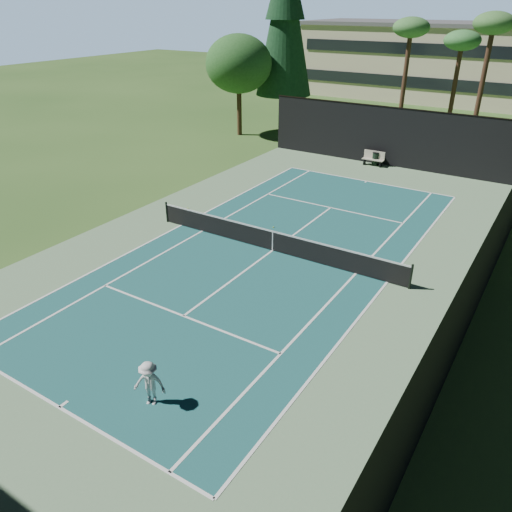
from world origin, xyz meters
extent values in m
plane|color=#335921|center=(0.00, 0.00, 0.00)|extent=(160.00, 160.00, 0.00)
cube|color=#678C62|center=(0.00, 0.00, 0.01)|extent=(18.00, 32.00, 0.01)
cube|color=#1B5756|center=(0.00, 0.00, 0.01)|extent=(10.97, 23.77, 0.01)
cube|color=white|center=(0.00, -11.88, 0.02)|extent=(10.97, 0.10, 0.01)
cube|color=white|center=(0.00, 11.88, 0.02)|extent=(10.97, 0.10, 0.01)
cube|color=white|center=(0.00, -6.40, 0.02)|extent=(8.23, 0.10, 0.01)
cube|color=white|center=(0.00, 6.40, 0.02)|extent=(8.23, 0.10, 0.01)
cube|color=white|center=(-5.49, 0.00, 0.02)|extent=(0.10, 23.77, 0.01)
cube|color=white|center=(5.49, 0.00, 0.02)|extent=(0.10, 23.77, 0.01)
cube|color=white|center=(-4.12, 0.00, 0.02)|extent=(0.10, 23.77, 0.01)
cube|color=white|center=(4.12, 0.00, 0.02)|extent=(0.10, 23.77, 0.01)
cube|color=white|center=(0.00, 0.00, 0.02)|extent=(0.10, 12.80, 0.01)
cube|color=white|center=(0.00, -11.73, 0.02)|extent=(0.10, 0.30, 0.01)
cube|color=white|center=(0.00, 11.73, 0.02)|extent=(0.10, 0.30, 0.01)
cylinder|color=black|center=(-6.40, 0.00, 0.55)|extent=(0.10, 0.10, 1.10)
cylinder|color=black|center=(6.40, 0.00, 0.55)|extent=(0.10, 0.10, 1.10)
cube|color=black|center=(0.00, 0.00, 0.50)|extent=(12.80, 0.02, 0.92)
cube|color=white|center=(0.00, 0.00, 0.98)|extent=(12.80, 0.04, 0.07)
cube|color=white|center=(0.00, 0.00, 0.50)|extent=(0.05, 0.03, 0.92)
cube|color=black|center=(0.00, 16.00, 2.00)|extent=(18.00, 0.04, 4.00)
cube|color=black|center=(9.00, 0.00, 2.00)|extent=(0.04, 32.00, 4.00)
cube|color=black|center=(-9.00, 0.00, 2.00)|extent=(0.04, 32.00, 4.00)
cube|color=black|center=(0.00, 16.00, 4.00)|extent=(18.00, 0.06, 0.06)
imported|color=silver|center=(2.09, -10.33, 0.72)|extent=(1.07, 0.86, 1.45)
sphere|color=#E1ED36|center=(-2.62, 1.40, 0.03)|extent=(0.07, 0.07, 0.07)
sphere|color=#B3D02F|center=(-1.30, 2.30, 0.04)|extent=(0.07, 0.07, 0.07)
sphere|color=#C6E033|center=(-6.70, 2.04, 0.03)|extent=(0.07, 0.07, 0.07)
cube|color=#BAB49A|center=(-0.93, 15.35, 0.45)|extent=(1.50, 0.45, 0.05)
cube|color=beige|center=(-0.93, 15.55, 0.75)|extent=(1.50, 0.06, 0.55)
cube|color=black|center=(-1.53, 15.35, 0.21)|extent=(0.06, 0.40, 0.42)
cube|color=black|center=(-0.33, 15.35, 0.21)|extent=(0.06, 0.40, 0.42)
cylinder|color=black|center=(-0.82, 15.65, 0.45)|extent=(0.52, 0.52, 0.90)
cylinder|color=black|center=(-0.82, 15.65, 0.92)|extent=(0.56, 0.56, 0.05)
cylinder|color=#4D3121|center=(-12.00, 22.00, 1.80)|extent=(0.50, 0.50, 3.60)
cone|color=#14371B|center=(-12.00, 22.00, 9.00)|extent=(4.80, 4.80, 12.00)
cylinder|color=#4D3021|center=(-2.00, 24.00, 4.28)|extent=(0.36, 0.36, 8.55)
ellipsoid|color=#397133|center=(-2.00, 24.00, 8.55)|extent=(2.80, 2.80, 1.54)
cylinder|color=#4F3121|center=(1.50, 26.00, 3.83)|extent=(0.36, 0.36, 7.65)
ellipsoid|color=#327134|center=(1.50, 26.00, 7.65)|extent=(2.80, 2.80, 1.54)
cylinder|color=#482C1F|center=(4.00, 23.00, 4.50)|extent=(0.36, 0.36, 9.00)
ellipsoid|color=#3A6D31|center=(4.00, 23.00, 9.00)|extent=(2.80, 2.80, 1.54)
cylinder|color=#4E3521|center=(-14.00, 18.00, 1.87)|extent=(0.40, 0.40, 3.74)
ellipsoid|color=#255922|center=(-14.00, 18.00, 5.78)|extent=(5.44, 5.44, 4.62)
cube|color=beige|center=(0.00, 46.00, 4.00)|extent=(40.00, 12.00, 8.00)
cube|color=#59595B|center=(0.00, 46.00, 8.10)|extent=(40.50, 12.50, 0.40)
cube|color=black|center=(0.00, 39.95, 2.40)|extent=(38.00, 0.15, 1.20)
cube|color=black|center=(0.00, 39.95, 5.80)|extent=(38.00, 0.15, 1.20)
camera|label=1|loc=(10.44, -17.89, 10.31)|focal=35.00mm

